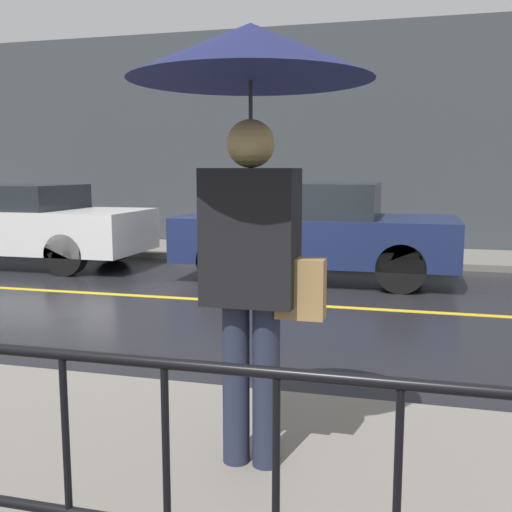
{
  "coord_description": "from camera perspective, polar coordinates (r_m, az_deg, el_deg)",
  "views": [
    {
      "loc": [
        2.41,
        -7.09,
        1.64
      ],
      "look_at": [
        1.0,
        -1.68,
        0.84
      ],
      "focal_mm": 42.0,
      "sensor_mm": 36.0,
      "label": 1
    }
  ],
  "objects": [
    {
      "name": "ground_plane",
      "position": [
        7.67,
        -4.05,
        -4.22
      ],
      "size": [
        80.0,
        80.0,
        0.0
      ],
      "primitive_type": "plane",
      "color": "black"
    },
    {
      "name": "sidewalk_far",
      "position": [
        11.64,
        2.57,
        0.33
      ],
      "size": [
        28.0,
        2.05,
        0.11
      ],
      "color": "slate",
      "rests_on": "ground_plane"
    },
    {
      "name": "lane_marking",
      "position": [
        7.67,
        -4.05,
        -4.19
      ],
      "size": [
        25.2,
        0.12,
        0.01
      ],
      "color": "gold",
      "rests_on": "ground_plane"
    },
    {
      "name": "building_storefront",
      "position": [
        12.7,
        3.77,
        10.96
      ],
      "size": [
        28.0,
        0.3,
        4.53
      ],
      "color": "#383D42",
      "rests_on": "ground_plane"
    },
    {
      "name": "pedestrian",
      "position": [
        2.98,
        -0.43,
        13.42
      ],
      "size": [
        1.19,
        1.19,
        2.22
      ],
      "rotation": [
        0.0,
        0.0,
        3.14
      ],
      "color": "#23283D",
      "rests_on": "sidewalk_near"
    },
    {
      "name": "car_white",
      "position": [
        11.24,
        -21.99,
        2.93
      ],
      "size": [
        4.58,
        1.74,
        1.4
      ],
      "color": "silver",
      "rests_on": "ground_plane"
    },
    {
      "name": "car_navy",
      "position": [
        9.14,
        5.52,
        2.53
      ],
      "size": [
        4.12,
        1.86,
        1.45
      ],
      "color": "#19234C",
      "rests_on": "ground_plane"
    }
  ]
}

